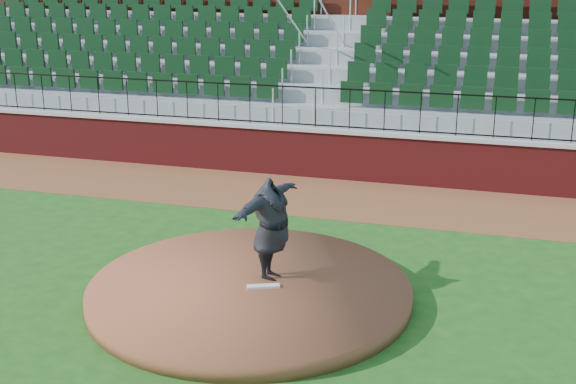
# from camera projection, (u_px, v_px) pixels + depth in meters

# --- Properties ---
(ground) EXTENTS (90.00, 90.00, 0.00)m
(ground) POSITION_uv_depth(u_px,v_px,m) (264.00, 290.00, 12.85)
(ground) COLOR #1E4F16
(ground) RESTS_ON ground
(warning_track) EXTENTS (34.00, 3.20, 0.01)m
(warning_track) POSITION_uv_depth(u_px,v_px,m) (334.00, 197.00, 17.80)
(warning_track) COLOR brown
(warning_track) RESTS_ON ground
(field_wall) EXTENTS (34.00, 0.35, 1.20)m
(field_wall) POSITION_uv_depth(u_px,v_px,m) (348.00, 156.00, 19.09)
(field_wall) COLOR maroon
(field_wall) RESTS_ON ground
(wall_cap) EXTENTS (34.00, 0.45, 0.10)m
(wall_cap) POSITION_uv_depth(u_px,v_px,m) (349.00, 131.00, 18.89)
(wall_cap) COLOR #B7B7B7
(wall_cap) RESTS_ON field_wall
(wall_railing) EXTENTS (34.00, 0.05, 1.00)m
(wall_railing) POSITION_uv_depth(u_px,v_px,m) (350.00, 109.00, 18.73)
(wall_railing) COLOR black
(wall_railing) RESTS_ON wall_cap
(seating_stands) EXTENTS (34.00, 5.10, 4.60)m
(seating_stands) POSITION_uv_depth(u_px,v_px,m) (370.00, 74.00, 21.08)
(seating_stands) COLOR gray
(seating_stands) RESTS_ON ground
(concourse_wall) EXTENTS (34.00, 0.50, 5.50)m
(concourse_wall) POSITION_uv_depth(u_px,v_px,m) (386.00, 46.00, 23.51)
(concourse_wall) COLOR maroon
(concourse_wall) RESTS_ON ground
(pitchers_mound) EXTENTS (5.36, 5.36, 0.25)m
(pitchers_mound) POSITION_uv_depth(u_px,v_px,m) (250.00, 291.00, 12.52)
(pitchers_mound) COLOR brown
(pitchers_mound) RESTS_ON ground
(pitching_rubber) EXTENTS (0.55, 0.33, 0.04)m
(pitching_rubber) POSITION_uv_depth(u_px,v_px,m) (263.00, 286.00, 12.35)
(pitching_rubber) COLOR white
(pitching_rubber) RESTS_ON pitchers_mound
(pitcher) EXTENTS (0.90, 2.22, 1.76)m
(pitcher) POSITION_uv_depth(u_px,v_px,m) (271.00, 229.00, 12.47)
(pitcher) COLOR black
(pitcher) RESTS_ON pitchers_mound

